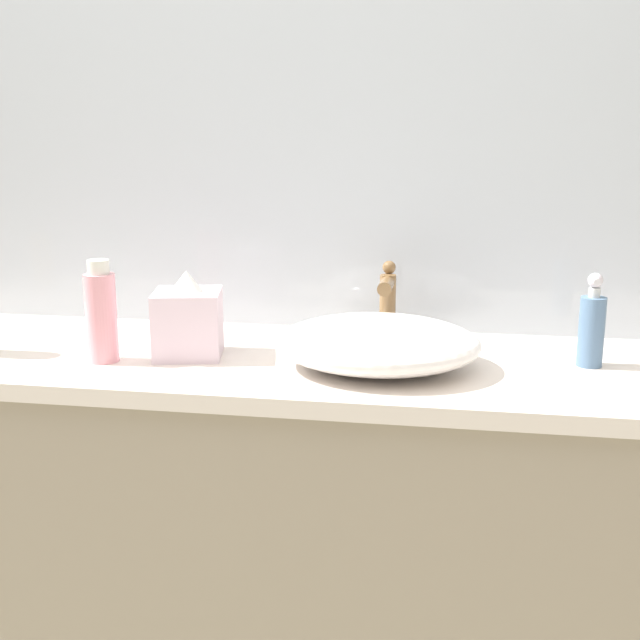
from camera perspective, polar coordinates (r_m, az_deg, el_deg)
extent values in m
cube|color=silver|center=(1.84, -3.96, 13.66)|extent=(6.00, 0.06, 2.60)
cube|color=gray|center=(1.77, -3.66, -16.45)|extent=(1.71, 0.47, 0.82)
cube|color=beige|center=(1.60, -3.89, -3.04)|extent=(1.75, 0.51, 0.03)
cube|color=#B2BCC6|center=(1.79, -2.20, 18.05)|extent=(1.57, 0.01, 1.16)
ellipsoid|color=white|center=(1.50, 4.11, -1.63)|extent=(0.38, 0.33, 0.09)
cylinder|color=brown|center=(1.68, 4.77, 0.83)|extent=(0.03, 0.03, 0.14)
cylinder|color=brown|center=(1.63, 4.67, 2.43)|extent=(0.03, 0.09, 0.03)
sphere|color=brown|center=(1.69, 4.88, 3.71)|extent=(0.03, 0.03, 0.03)
cylinder|color=slate|center=(1.59, 18.53, -0.80)|extent=(0.05, 0.05, 0.13)
cylinder|color=silver|center=(1.57, 18.73, 1.84)|extent=(0.02, 0.02, 0.02)
sphere|color=silver|center=(1.57, 18.80, 2.66)|extent=(0.03, 0.03, 0.03)
cylinder|color=silver|center=(1.55, 18.86, 2.59)|extent=(0.01, 0.02, 0.01)
cylinder|color=pink|center=(1.59, -15.11, 0.14)|extent=(0.06, 0.06, 0.17)
cylinder|color=silver|center=(1.57, -15.32, 3.62)|extent=(0.04, 0.04, 0.03)
cube|color=silver|center=(1.59, -9.26, -0.25)|extent=(0.15, 0.15, 0.13)
cone|color=white|center=(1.58, -9.37, 2.65)|extent=(0.07, 0.07, 0.04)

